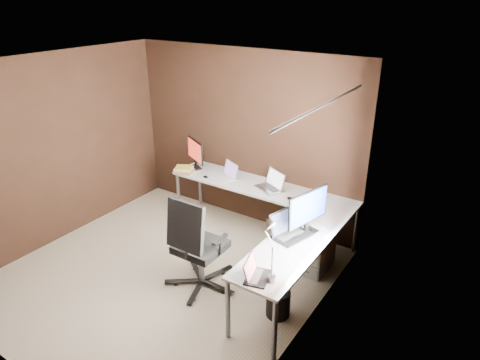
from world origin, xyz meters
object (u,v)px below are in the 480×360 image
at_px(monitor_right, 308,210).
at_px(laptop_black_big, 289,230).
at_px(monitor_left, 195,152).
at_px(drawer_pedestal, 313,246).
at_px(wastebasket, 278,303).
at_px(office_chair, 199,261).
at_px(book_stack, 184,170).
at_px(laptop_black_small, 255,274).
at_px(desk_lamp, 270,243).
at_px(laptop_silver, 271,185).
at_px(laptop_white, 228,174).

height_order(monitor_right, laptop_black_big, monitor_right).
relative_size(monitor_left, laptop_black_big, 0.93).
relative_size(drawer_pedestal, wastebasket, 2.02).
xyz_separation_m(monitor_right, office_chair, (-1.01, -0.67, -0.67)).
bearing_deg(monitor_right, book_stack, 90.76).
distance_m(laptop_black_small, desk_lamp, 0.34).
height_order(drawer_pedestal, book_stack, book_stack).
height_order(laptop_silver, book_stack, laptop_silver).
bearing_deg(wastebasket, laptop_black_small, -95.66).
xyz_separation_m(office_chair, wastebasket, (1.00, 0.07, -0.20)).
relative_size(drawer_pedestal, laptop_white, 1.52).
height_order(drawer_pedestal, laptop_black_small, laptop_black_small).
bearing_deg(monitor_right, laptop_white, 79.55).
height_order(monitor_right, office_chair, monitor_right).
distance_m(monitor_right, laptop_white, 1.77).
relative_size(monitor_left, laptop_white, 1.14).
bearing_deg(monitor_right, wastebasket, -166.03).
xyz_separation_m(monitor_left, book_stack, (-0.04, -0.23, -0.20)).
distance_m(drawer_pedestal, laptop_silver, 1.01).
distance_m(laptop_silver, desk_lamp, 1.95).
relative_size(laptop_silver, laptop_black_small, 1.34).
bearing_deg(monitor_right, drawer_pedestal, 25.71).
relative_size(drawer_pedestal, desk_lamp, 1.05).
xyz_separation_m(drawer_pedestal, laptop_silver, (-0.80, 0.36, 0.48)).
xyz_separation_m(monitor_left, laptop_white, (0.61, -0.04, -0.20)).
bearing_deg(laptop_black_small, laptop_black_big, -9.70).
relative_size(laptop_silver, desk_lamp, 0.79).
xyz_separation_m(laptop_white, book_stack, (-0.65, -0.19, -0.01)).
xyz_separation_m(monitor_left, wastebasket, (2.19, -1.39, -0.83)).
bearing_deg(wastebasket, drawer_pedestal, 93.98).
relative_size(laptop_silver, office_chair, 0.38).
distance_m(laptop_silver, wastebasket, 1.74).
xyz_separation_m(monitor_left, laptop_black_small, (2.15, -1.81, -0.20)).
bearing_deg(book_stack, drawer_pedestal, -3.97).
bearing_deg(laptop_black_small, book_stack, 38.75).
bearing_deg(laptop_black_big, wastebasket, -147.45).
distance_m(monitor_right, book_stack, 2.32).
relative_size(laptop_white, office_chair, 0.33).
distance_m(drawer_pedestal, laptop_white, 1.62).
bearing_deg(monitor_left, desk_lamp, -9.22).
bearing_deg(laptop_white, laptop_black_big, -6.75).
bearing_deg(book_stack, laptop_silver, 8.90).
relative_size(laptop_white, laptop_black_big, 0.81).
relative_size(monitor_left, desk_lamp, 0.79).
xyz_separation_m(laptop_black_small, office_chair, (-0.96, 0.35, -0.43)).
relative_size(laptop_black_small, office_chair, 0.29).
distance_m(drawer_pedestal, monitor_left, 2.26).
xyz_separation_m(monitor_right, book_stack, (-2.24, 0.56, -0.24)).
xyz_separation_m(laptop_white, laptop_black_small, (1.54, -1.76, -0.00)).
relative_size(office_chair, wastebasket, 3.96).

